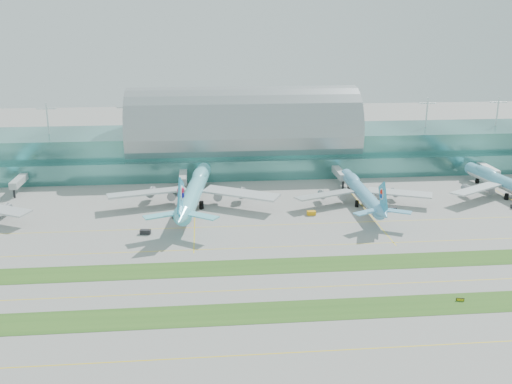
{
  "coord_description": "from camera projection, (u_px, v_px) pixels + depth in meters",
  "views": [
    {
      "loc": [
        -20.81,
        -167.28,
        78.54
      ],
      "look_at": [
        0.0,
        55.0,
        9.0
      ],
      "focal_mm": 40.0,
      "sensor_mm": 36.0,
      "label": 1
    }
  ],
  "objects": [
    {
      "name": "gse_c",
      "position": [
        145.0,
        232.0,
        213.29
      ],
      "size": [
        4.2,
        2.51,
        1.67
      ],
      "primitive_type": "cube",
      "rotation": [
        0.0,
        0.0,
        -0.14
      ],
      "color": "black",
      "rests_on": "ground"
    },
    {
      "name": "airliner_b",
      "position": [
        195.0,
        189.0,
        243.97
      ],
      "size": [
        73.26,
        83.71,
        23.05
      ],
      "rotation": [
        0.0,
        0.0,
        -0.12
      ],
      "color": "#68D5E6",
      "rests_on": "ground"
    },
    {
      "name": "airliner_d",
      "position": [
        508.0,
        183.0,
        255.9
      ],
      "size": [
        62.7,
        71.75,
        19.77
      ],
      "rotation": [
        0.0,
        0.0,
        0.14
      ],
      "color": "#5DB0CD",
      "rests_on": "ground"
    },
    {
      "name": "taxiline_b",
      "position": [
        277.0,
        289.0,
        170.92
      ],
      "size": [
        420.0,
        0.35,
        0.01
      ],
      "primitive_type": "cube",
      "color": "yellow",
      "rests_on": "ground"
    },
    {
      "name": "taxiline_c",
      "position": [
        266.0,
        247.0,
        201.34
      ],
      "size": [
        420.0,
        0.35,
        0.01
      ],
      "primitive_type": "cube",
      "color": "yellow",
      "rests_on": "ground"
    },
    {
      "name": "gse_f",
      "position": [
        393.0,
        209.0,
        238.71
      ],
      "size": [
        3.51,
        2.44,
        1.5
      ],
      "primitive_type": "cube",
      "rotation": [
        0.0,
        0.0,
        0.25
      ],
      "color": "black",
      "rests_on": "ground"
    },
    {
      "name": "airliner_c",
      "position": [
        361.0,
        191.0,
        246.11
      ],
      "size": [
        60.32,
        68.34,
        18.84
      ],
      "rotation": [
        0.0,
        0.0,
        -0.01
      ],
      "color": "#62B0D9",
      "rests_on": "ground"
    },
    {
      "name": "gse_e",
      "position": [
        311.0,
        213.0,
        233.6
      ],
      "size": [
        3.56,
        2.25,
        1.69
      ],
      "primitive_type": "cube",
      "rotation": [
        0.0,
        0.0,
        0.05
      ],
      "color": "#EEA00E",
      "rests_on": "ground"
    },
    {
      "name": "taxiway_sign_east",
      "position": [
        460.0,
        300.0,
        163.33
      ],
      "size": [
        2.27,
        0.78,
        0.97
      ],
      "rotation": [
        0.0,
        0.0,
        -0.24
      ],
      "color": "black",
      "rests_on": "ground"
    },
    {
      "name": "grass_strip_far",
      "position": [
        271.0,
        266.0,
        186.12
      ],
      "size": [
        420.0,
        12.0,
        0.08
      ],
      "primitive_type": "cube",
      "color": "#2D591E",
      "rests_on": "ground"
    },
    {
      "name": "grass_strip_near",
      "position": [
        284.0,
        312.0,
        157.6
      ],
      "size": [
        420.0,
        12.0,
        0.08
      ],
      "primitive_type": "cube",
      "color": "#2D591E",
      "rests_on": "ground"
    },
    {
      "name": "terminal",
      "position": [
        243.0,
        142.0,
        302.43
      ],
      "size": [
        340.0,
        69.1,
        36.0
      ],
      "color": "#3D7A75",
      "rests_on": "ground"
    },
    {
      "name": "taxiline_d",
      "position": [
        260.0,
        225.0,
        222.25
      ],
      "size": [
        420.0,
        0.35,
        0.01
      ],
      "primitive_type": "cube",
      "color": "yellow",
      "rests_on": "ground"
    },
    {
      "name": "ground",
      "position": [
        272.0,
        269.0,
        184.23
      ],
      "size": [
        700.0,
        700.0,
        0.0
      ],
      "primitive_type": "plane",
      "color": "gray",
      "rests_on": "ground"
    },
    {
      "name": "taxiline_a",
      "position": [
        295.0,
        352.0,
        138.6
      ],
      "size": [
        420.0,
        0.35,
        0.01
      ],
      "primitive_type": "cube",
      "color": "yellow",
      "rests_on": "ground"
    },
    {
      "name": "gse_d",
      "position": [
        176.0,
        217.0,
        229.87
      ],
      "size": [
        3.37,
        2.5,
        1.45
      ],
      "primitive_type": "cube",
      "rotation": [
        0.0,
        0.0,
        0.32
      ],
      "color": "black",
      "rests_on": "ground"
    }
  ]
}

